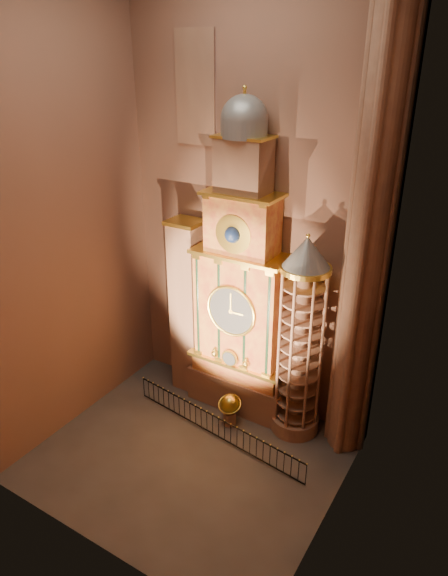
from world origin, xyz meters
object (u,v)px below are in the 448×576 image
Objects in this scene: stair_turret at (300,341)px; iron_railing at (216,426)px; astronomical_clock at (241,297)px; celestial_globe at (230,407)px; portrait_tower at (188,308)px.

stair_turret reaches higher than iron_railing.
iron_railing is at bearing -83.64° from astronomical_clock.
astronomical_clock is 5.90m from celestial_globe.
portrait_tower reaches higher than iron_railing.
celestial_globe is (-3.07, -1.55, -4.19)m from stair_turret.
celestial_globe is (3.83, -1.83, -4.08)m from portrait_tower.
iron_railing is (-0.08, -1.25, -0.40)m from celestial_globe.
astronomical_clock is 1.58× the size of iron_railing.
stair_turret is 6.24m from iron_railing.
portrait_tower is 0.97× the size of iron_railing.
portrait_tower is (-3.40, 0.02, -1.53)m from astronomical_clock.
iron_railing is at bearing -138.47° from stair_turret.
portrait_tower is at bearing 179.71° from astronomical_clock.
portrait_tower is at bearing 140.55° from iron_railing.
stair_turret is (3.50, -0.26, -1.41)m from astronomical_clock.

